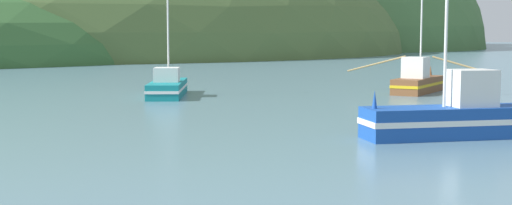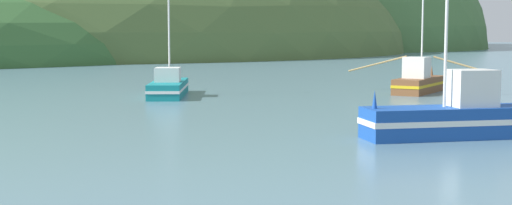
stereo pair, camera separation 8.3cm
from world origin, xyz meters
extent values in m
ellipsoid|color=#47703D|center=(25.52, 195.03, 0.00)|extent=(156.78, 125.43, 85.12)
ellipsoid|color=#47703D|center=(73.24, 239.92, 0.00)|extent=(118.89, 95.11, 91.01)
ellipsoid|color=#516B38|center=(-22.80, 161.53, 0.00)|extent=(173.32, 138.66, 62.85)
cube|color=#19479E|center=(10.39, 27.47, 0.60)|extent=(7.45, 1.91, 1.21)
cube|color=white|center=(10.39, 27.47, 0.66)|extent=(7.52, 1.93, 0.22)
cone|color=#19479E|center=(6.98, 27.51, 1.56)|extent=(0.20, 0.20, 0.70)
cube|color=silver|center=(10.95, 27.47, 1.92)|extent=(1.68, 1.37, 1.42)
cylinder|color=silver|center=(9.81, 27.48, 4.10)|extent=(0.12, 0.12, 5.79)
cube|color=#147F84|center=(1.12, 47.92, 0.48)|extent=(3.38, 7.71, 0.96)
cube|color=white|center=(1.12, 47.92, 0.53)|extent=(3.41, 7.79, 0.17)
cone|color=#147F84|center=(1.77, 51.29, 1.31)|extent=(0.23, 0.23, 0.70)
cube|color=silver|center=(1.03, 47.47, 1.41)|extent=(1.84, 1.93, 0.91)
cylinder|color=silver|center=(1.25, 48.58, 3.98)|extent=(0.12, 0.12, 6.06)
cube|color=brown|center=(18.08, 46.76, 0.52)|extent=(5.66, 5.94, 1.04)
cube|color=gold|center=(18.08, 46.76, 0.57)|extent=(5.72, 5.99, 0.19)
cone|color=brown|center=(20.06, 48.91, 1.39)|extent=(0.28, 0.28, 0.70)
cube|color=silver|center=(17.60, 46.23, 1.74)|extent=(2.22, 2.23, 1.41)
cylinder|color=silver|center=(18.36, 47.06, 4.17)|extent=(0.12, 0.12, 6.26)
cylinder|color=#997F4C|center=(15.83, 48.82, 1.90)|extent=(3.24, 2.99, 1.24)
cylinder|color=#997F4C|center=(20.34, 44.69, 1.90)|extent=(3.24, 2.99, 1.24)
camera|label=1|loc=(-2.98, 3.40, 4.01)|focal=48.33mm
camera|label=2|loc=(-2.90, 3.38, 4.01)|focal=48.33mm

